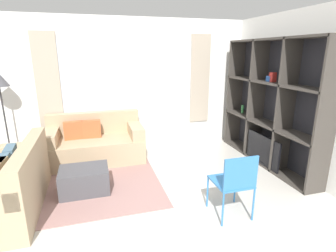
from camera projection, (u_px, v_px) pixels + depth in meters
name	position (u px, v px, depth m)	size (l,w,h in m)	color
ground_plane	(177.00, 246.00, 2.85)	(16.00, 16.00, 0.00)	beige
wall_back	(130.00, 86.00, 5.43)	(6.21, 0.11, 2.70)	white
wall_right	(286.00, 92.00, 4.62)	(0.07, 4.36, 2.70)	white
area_rug	(72.00, 185.00, 4.13)	(2.72, 2.07, 0.01)	gray
shelving_unit	(272.00, 106.00, 4.75)	(0.38, 2.48, 2.26)	#232328
couch_main	(95.00, 144.00, 5.04)	(1.77, 0.92, 0.88)	tan
couch_side	(6.00, 187.00, 3.41)	(0.92, 1.70, 0.88)	tan
ottoman	(85.00, 180.00, 3.90)	(0.70, 0.52, 0.38)	#47474C
folding_chair	(235.00, 180.00, 3.21)	(0.44, 0.46, 0.86)	#3375B7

